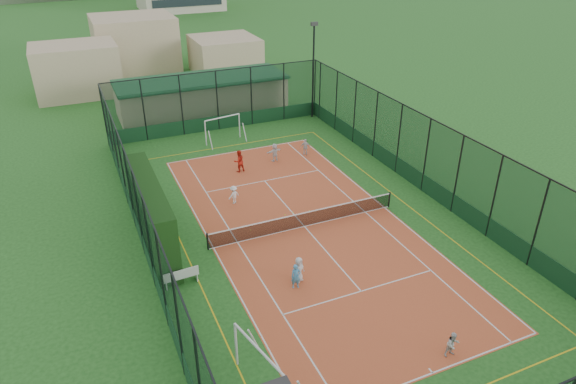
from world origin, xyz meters
The scene contains 18 objects.
ground centered at (0.00, 0.00, 0.00)m, with size 300.00×300.00×0.00m, color #1F521C.
court_slab centered at (0.00, 0.00, 0.01)m, with size 11.17×23.97×0.01m, color #BE4A2A.
tennis_net centered at (0.00, 0.00, 0.53)m, with size 11.67×0.12×1.06m, color black, non-canonical shape.
perimeter_fence centered at (0.00, 0.00, 2.50)m, with size 18.12×34.12×5.00m, color black, non-canonical shape.
floodlight_ne centered at (8.60, 16.60, 4.12)m, with size 0.60×0.26×8.25m, color black, non-canonical shape.
clubhouse centered at (0.00, 22.00, 1.57)m, with size 15.20×7.20×3.15m, color tan, non-canonical shape.
hedge_left centered at (-8.30, 1.85, 1.84)m, with size 1.26×8.42×3.68m, color black.
white_bench centered at (-7.80, -2.34, 0.49)m, with size 1.75×0.48×0.99m, color white, non-canonical shape.
futsal_goal_near centered at (-6.57, -9.88, 1.07)m, with size 0.96×3.31×2.13m, color white, non-canonical shape.
futsal_goal_far centered at (-0.45, 14.30, 1.01)m, with size 3.13×0.91×2.02m, color white, non-canonical shape.
child_near_left centered at (-2.42, -4.42, 0.68)m, with size 0.66×0.43×1.35m, color silver.
child_near_mid centered at (-2.76, -4.84, 0.66)m, with size 0.47×0.31×1.30m, color #4695C7.
child_near_right centered at (1.27, -11.41, 0.60)m, with size 0.57×0.44×1.17m, color silver.
child_far_left centered at (-2.88, 4.28, 0.61)m, with size 0.78×0.45×1.20m, color white.
child_far_right centered at (4.45, 9.26, 0.64)m, with size 0.73×0.31×1.25m, color silver.
child_far_back centered at (1.90, 9.17, 0.69)m, with size 1.25×0.40×1.35m, color white.
coach centered at (-1.09, 8.51, 0.81)m, with size 0.78×0.61×1.60m, color red.
tennis_balls centered at (-0.80, 1.40, 0.04)m, with size 4.14×0.90×0.07m.
Camera 1 is at (-11.06, -22.84, 15.93)m, focal length 32.00 mm.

